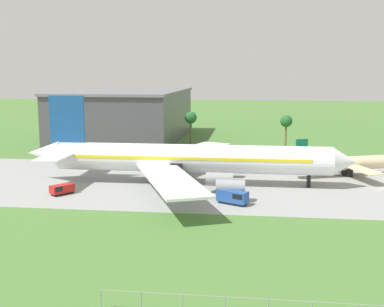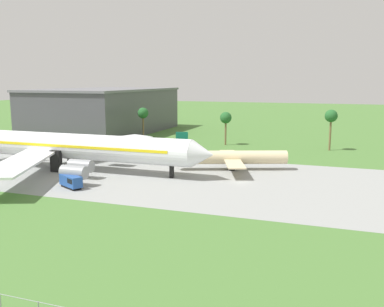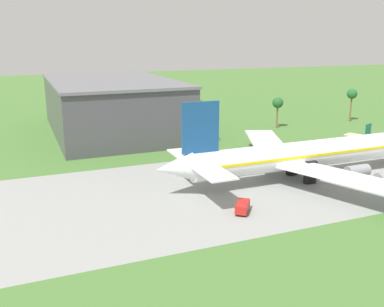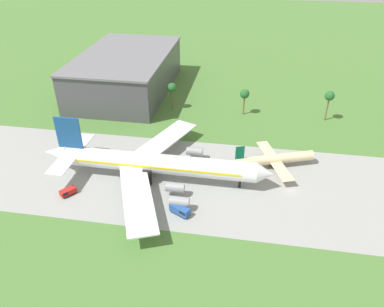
{
  "view_description": "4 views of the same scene",
  "coord_description": "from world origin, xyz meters",
  "px_view_note": "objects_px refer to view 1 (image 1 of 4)",
  "views": [
    {
      "loc": [
        -25.94,
        -97.07,
        22.79
      ],
      "look_at": [
        -37.71,
        -1.05,
        6.39
      ],
      "focal_mm": 45.0,
      "sensor_mm": 36.0,
      "label": 1
    },
    {
      "loc": [
        18.95,
        -81.53,
        20.2
      ],
      "look_at": [
        -9.69,
        -1.05,
        5.39
      ],
      "focal_mm": 40.0,
      "sensor_mm": 36.0,
      "label": 2
    },
    {
      "loc": [
        -95.17,
        -73.03,
        29.42
      ],
      "look_at": [
        -65.74,
        -1.05,
        8.26
      ],
      "focal_mm": 40.0,
      "sensor_mm": 36.0,
      "label": 3
    },
    {
      "loc": [
        -13.48,
        -87.93,
        65.2
      ],
      "look_at": [
        -29.01,
        5.0,
        6.0
      ],
      "focal_mm": 35.0,
      "sensor_mm": 36.0,
      "label": 4
    }
  ],
  "objects_px": {
    "regional_aircraft": "(347,163)",
    "terminal_building": "(127,115)",
    "baggage_tug": "(61,189)",
    "jet_airliner": "(186,158)",
    "fuel_truck": "(233,197)"
  },
  "relations": [
    {
      "from": "baggage_tug",
      "to": "terminal_building",
      "type": "height_order",
      "value": "terminal_building"
    },
    {
      "from": "baggage_tug",
      "to": "fuel_truck",
      "type": "xyz_separation_m",
      "value": [
        32.42,
        -2.75,
        0.27
      ]
    },
    {
      "from": "regional_aircraft",
      "to": "baggage_tug",
      "type": "distance_m",
      "value": 61.27
    },
    {
      "from": "regional_aircraft",
      "to": "baggage_tug",
      "type": "relative_size",
      "value": 5.19
    },
    {
      "from": "baggage_tug",
      "to": "jet_airliner",
      "type": "bearing_deg",
      "value": 27.81
    },
    {
      "from": "baggage_tug",
      "to": "terminal_building",
      "type": "bearing_deg",
      "value": 95.02
    },
    {
      "from": "fuel_truck",
      "to": "terminal_building",
      "type": "height_order",
      "value": "terminal_building"
    },
    {
      "from": "baggage_tug",
      "to": "terminal_building",
      "type": "relative_size",
      "value": 0.08
    },
    {
      "from": "terminal_building",
      "to": "fuel_truck",
      "type": "bearing_deg",
      "value": -63.38
    },
    {
      "from": "jet_airliner",
      "to": "terminal_building",
      "type": "xyz_separation_m",
      "value": [
        -28.68,
        63.47,
        3.08
      ]
    },
    {
      "from": "fuel_truck",
      "to": "terminal_building",
      "type": "xyz_separation_m",
      "value": [
        -39.03,
        77.87,
        7.09
      ]
    },
    {
      "from": "regional_aircraft",
      "to": "terminal_building",
      "type": "relative_size",
      "value": 0.4
    },
    {
      "from": "jet_airliner",
      "to": "terminal_building",
      "type": "distance_m",
      "value": 69.72
    },
    {
      "from": "fuel_truck",
      "to": "regional_aircraft",
      "type": "bearing_deg",
      "value": 47.39
    },
    {
      "from": "terminal_building",
      "to": "jet_airliner",
      "type": "bearing_deg",
      "value": -65.68
    }
  ]
}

